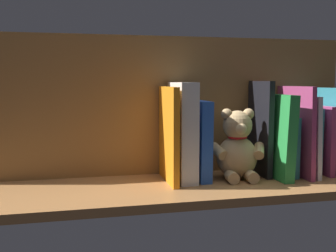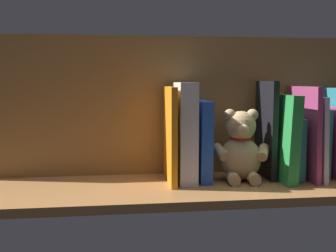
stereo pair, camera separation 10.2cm
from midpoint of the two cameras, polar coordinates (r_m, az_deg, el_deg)
name	(u,v)px [view 1 (the left image)]	position (r cm, az deg, el deg)	size (l,w,h in cm)	color
ground_plane	(168,189)	(105.51, -2.81, -8.94)	(114.04, 31.44, 2.20)	#9E6B3D
shelf_back_panel	(157,106)	(115.26, -4.05, 2.88)	(114.04, 1.50, 39.51)	olive
book_0	(326,130)	(124.63, 19.45, -0.58)	(1.68, 16.33, 24.90)	teal
book_1	(317,139)	(123.85, 18.30, -1.78)	(1.63, 15.65, 19.76)	#B23F72
book_2	(306,140)	(123.26, 16.85, -1.90)	(2.45, 13.56, 19.20)	teal
book_3	(302,135)	(119.69, 16.23, -1.28)	(1.30, 18.08, 22.66)	silver
book_4	(295,131)	(118.19, 15.34, -0.69)	(1.33, 18.62, 25.36)	#B23F72
book_5	(283,145)	(119.01, 13.66, -2.67)	(2.47, 15.09, 16.83)	teal
book_6	(275,135)	(115.17, 12.53, -1.34)	(2.88, 19.13, 23.19)	green
book_7	(260,128)	(116.13, 10.54, -0.32)	(1.58, 13.58, 26.84)	black
teddy_bear	(237,148)	(110.79, 7.25, -3.14)	(15.64, 13.30, 19.41)	tan
book_8	(199,140)	(109.93, 1.80, -1.99)	(3.11, 14.72, 21.53)	blue
dictionary_thick_white	(183,132)	(107.98, -0.61, -0.81)	(4.66, 15.52, 26.49)	white
book_9	(169,134)	(106.40, -2.66, -1.24)	(1.57, 17.49, 25.34)	orange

